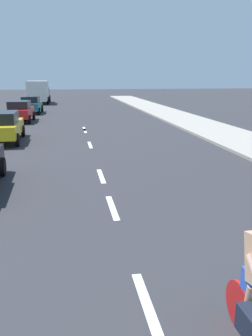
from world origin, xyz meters
The scene contains 12 objects.
ground_plane centered at (0.00, 20.00, 0.00)m, with size 160.00×160.00×0.00m, color #2D2D33.
sidewalk_strip centered at (7.99, 22.00, 0.07)m, with size 3.60×80.00×0.14m, color #9E998E.
lane_stripe_1 centered at (0.00, 5.15, 0.00)m, with size 0.16×1.80×0.01m, color white.
lane_stripe_2 centered at (0.00, 9.37, 0.00)m, with size 0.16×1.80×0.01m, color white.
lane_stripe_3 centered at (0.00, 12.47, 0.00)m, with size 0.16×1.80×0.01m, color white.
lane_stripe_4 centered at (0.00, 18.35, 0.00)m, with size 0.16×1.80×0.01m, color white.
lane_stripe_5 centered at (0.00, 23.22, 0.00)m, with size 0.16×1.80×0.01m, color white.
lane_stripe_6 centered at (0.00, 24.14, 0.00)m, with size 0.16×1.80×0.01m, color white.
parked_car_yellow centered at (-4.48, 19.99, 0.84)m, with size 2.10×4.43×1.57m.
parked_car_red centered at (-4.57, 28.69, 0.84)m, with size 1.93×3.98×1.57m.
parked_car_teal centered at (-4.32, 35.09, 0.84)m, with size 1.94×3.98×1.57m.
delivery_truck centered at (-4.52, 47.77, 1.50)m, with size 2.71×6.25×2.80m.
Camera 1 is at (-1.07, 0.58, 3.33)m, focal length 38.40 mm.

